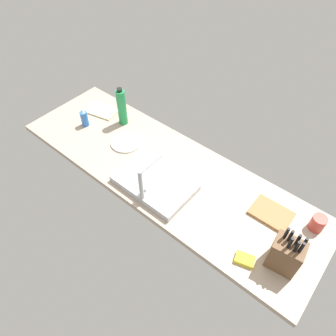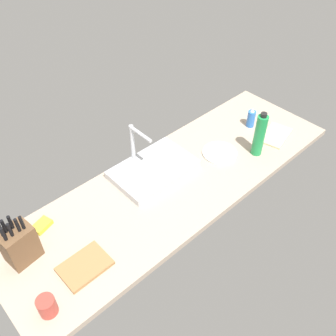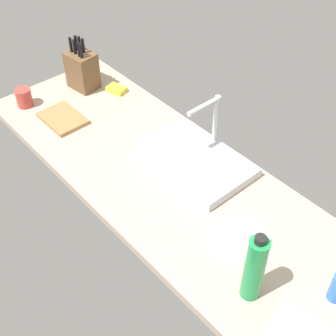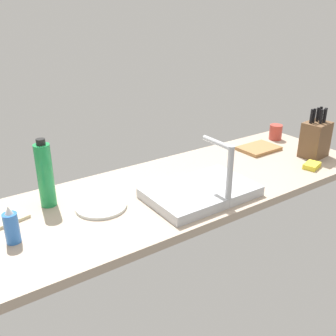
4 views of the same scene
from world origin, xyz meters
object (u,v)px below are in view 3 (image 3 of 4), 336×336
at_px(faucet, 213,119).
at_px(cutting_board, 63,118).
at_px(sink_basin, 196,160).
at_px(knife_block, 82,70).
at_px(dish_sponge, 117,89).
at_px(water_bottle, 254,268).
at_px(coffee_mug, 24,98).
at_px(dinner_plate, 241,238).

bearing_deg(faucet, cutting_board, -148.32).
distance_m(sink_basin, faucet, 0.18).
distance_m(knife_block, dish_sponge, 0.19).
distance_m(water_bottle, coffee_mug, 1.36).
xyz_separation_m(sink_basin, knife_block, (-0.77, -0.02, 0.07)).
height_order(dinner_plate, dish_sponge, dish_sponge).
relative_size(faucet, knife_block, 1.00).
distance_m(cutting_board, coffee_mug, 0.23).
xyz_separation_m(knife_block, dish_sponge, (0.14, 0.10, -0.08)).
bearing_deg(dinner_plate, water_bottle, -40.56).
distance_m(dinner_plate, coffee_mug, 1.21).
bearing_deg(sink_basin, dish_sponge, 173.49).
distance_m(cutting_board, dish_sponge, 0.32).
relative_size(knife_block, water_bottle, 0.92).
bearing_deg(coffee_mug, dinner_plate, 8.20).
bearing_deg(faucet, knife_block, -169.84).
bearing_deg(water_bottle, coffee_mug, -178.49).
xyz_separation_m(knife_block, water_bottle, (1.31, -0.26, 0.03)).
distance_m(faucet, dish_sponge, 0.62).
relative_size(sink_basin, cutting_board, 2.11).
xyz_separation_m(faucet, water_bottle, (0.57, -0.39, -0.03)).
relative_size(cutting_board, dinner_plate, 1.05).
xyz_separation_m(faucet, cutting_board, (-0.58, -0.36, -0.15)).
relative_size(sink_basin, dinner_plate, 2.21).
bearing_deg(dish_sponge, dinner_plate, -12.16).
relative_size(knife_block, coffee_mug, 2.91).
relative_size(faucet, water_bottle, 0.92).
height_order(faucet, cutting_board, faucet).
bearing_deg(faucet, coffee_mug, -151.54).
xyz_separation_m(faucet, dish_sponge, (-0.61, -0.04, -0.14)).
bearing_deg(coffee_mug, dish_sponge, 64.64).
relative_size(cutting_board, water_bottle, 0.76).
xyz_separation_m(sink_basin, faucet, (-0.03, 0.11, 0.14)).
bearing_deg(knife_block, water_bottle, -18.78).
bearing_deg(dinner_plate, cutting_board, -174.13).
bearing_deg(faucet, dinner_plate, -32.16).
xyz_separation_m(sink_basin, water_bottle, (0.54, -0.28, 0.11)).
height_order(knife_block, coffee_mug, knife_block).
bearing_deg(faucet, sink_basin, -76.20).
height_order(knife_block, water_bottle, water_bottle).
height_order(sink_basin, cutting_board, sink_basin).
bearing_deg(knife_block, dish_sponge, 27.14).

